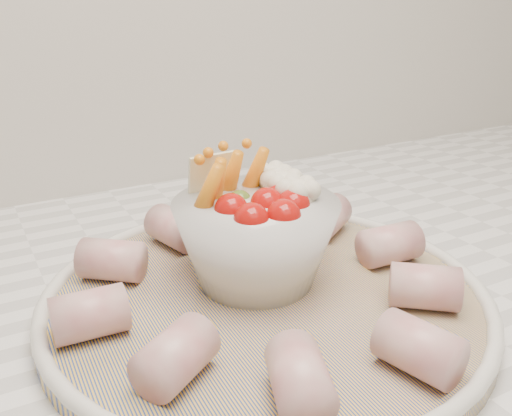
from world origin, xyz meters
TOP-DOWN VIEW (x-y plane):
  - serving_platter at (0.04, 1.41)m, footprint 0.37×0.37m
  - veggie_bowl at (0.04, 1.43)m, footprint 0.14×0.14m
  - cured_meat_rolls at (0.04, 1.41)m, footprint 0.31×0.32m

SIDE VIEW (x-z plane):
  - serving_platter at x=0.04m, z-range 0.92..0.94m
  - cured_meat_rolls at x=0.04m, z-range 0.93..0.97m
  - veggie_bowl at x=0.04m, z-range 0.92..1.03m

